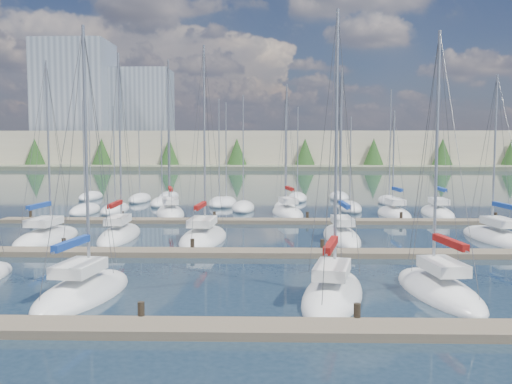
{
  "coord_description": "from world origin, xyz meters",
  "views": [
    {
      "loc": [
        0.78,
        -17.69,
        6.73
      ],
      "look_at": [
        0.0,
        14.0,
        4.0
      ],
      "focal_mm": 40.0,
      "sensor_mm": 36.0,
      "label": 1
    }
  ],
  "objects_px": {
    "sailboat_c": "(83,292)",
    "sailboat_q": "(394,214)",
    "sailboat_r": "(437,213)",
    "sailboat_p": "(287,212)",
    "sailboat_m": "(497,238)",
    "sailboat_n": "(170,213)",
    "sailboat_i": "(120,235)",
    "sailboat_d": "(333,294)",
    "sailboat_k": "(341,236)",
    "sailboat_e": "(439,290)",
    "sailboat_j": "(203,238)",
    "sailboat_h": "(47,238)"
  },
  "relations": [
    {
      "from": "sailboat_q",
      "to": "sailboat_e",
      "type": "bearing_deg",
      "value": -102.42
    },
    {
      "from": "sailboat_r",
      "to": "sailboat_m",
      "type": "bearing_deg",
      "value": -87.4
    },
    {
      "from": "sailboat_q",
      "to": "sailboat_c",
      "type": "distance_m",
      "value": 34.66
    },
    {
      "from": "sailboat_m",
      "to": "sailboat_r",
      "type": "bearing_deg",
      "value": 84.14
    },
    {
      "from": "sailboat_j",
      "to": "sailboat_c",
      "type": "height_order",
      "value": "sailboat_j"
    },
    {
      "from": "sailboat_j",
      "to": "sailboat_c",
      "type": "distance_m",
      "value": 15.07
    },
    {
      "from": "sailboat_i",
      "to": "sailboat_q",
      "type": "xyz_separation_m",
      "value": [
        22.26,
        12.99,
        -0.02
      ]
    },
    {
      "from": "sailboat_n",
      "to": "sailboat_i",
      "type": "height_order",
      "value": "sailboat_n"
    },
    {
      "from": "sailboat_r",
      "to": "sailboat_p",
      "type": "height_order",
      "value": "sailboat_r"
    },
    {
      "from": "sailboat_c",
      "to": "sailboat_d",
      "type": "relative_size",
      "value": 0.95
    },
    {
      "from": "sailboat_q",
      "to": "sailboat_h",
      "type": "xyz_separation_m",
      "value": [
        -27.04,
        -14.13,
        0.0
      ]
    },
    {
      "from": "sailboat_n",
      "to": "sailboat_j",
      "type": "bearing_deg",
      "value": -83.33
    },
    {
      "from": "sailboat_j",
      "to": "sailboat_r",
      "type": "bearing_deg",
      "value": 38.97
    },
    {
      "from": "sailboat_i",
      "to": "sailboat_m",
      "type": "height_order",
      "value": "sailboat_i"
    },
    {
      "from": "sailboat_k",
      "to": "sailboat_q",
      "type": "relative_size",
      "value": 1.22
    },
    {
      "from": "sailboat_p",
      "to": "sailboat_h",
      "type": "height_order",
      "value": "sailboat_h"
    },
    {
      "from": "sailboat_q",
      "to": "sailboat_d",
      "type": "bearing_deg",
      "value": -111.36
    },
    {
      "from": "sailboat_c",
      "to": "sailboat_d",
      "type": "bearing_deg",
      "value": 7.99
    },
    {
      "from": "sailboat_j",
      "to": "sailboat_q",
      "type": "distance_m",
      "value": 21.29
    },
    {
      "from": "sailboat_n",
      "to": "sailboat_i",
      "type": "bearing_deg",
      "value": -107.8
    },
    {
      "from": "sailboat_r",
      "to": "sailboat_c",
      "type": "distance_m",
      "value": 37.66
    },
    {
      "from": "sailboat_j",
      "to": "sailboat_q",
      "type": "relative_size",
      "value": 1.35
    },
    {
      "from": "sailboat_r",
      "to": "sailboat_d",
      "type": "distance_m",
      "value": 31.87
    },
    {
      "from": "sailboat_j",
      "to": "sailboat_q",
      "type": "bearing_deg",
      "value": 44.17
    },
    {
      "from": "sailboat_r",
      "to": "sailboat_d",
      "type": "bearing_deg",
      "value": -111.43
    },
    {
      "from": "sailboat_k",
      "to": "sailboat_m",
      "type": "xyz_separation_m",
      "value": [
        10.68,
        -0.39,
        -0.02
      ]
    },
    {
      "from": "sailboat_p",
      "to": "sailboat_m",
      "type": "height_order",
      "value": "sailboat_p"
    },
    {
      "from": "sailboat_i",
      "to": "sailboat_d",
      "type": "height_order",
      "value": "sailboat_i"
    },
    {
      "from": "sailboat_p",
      "to": "sailboat_k",
      "type": "height_order",
      "value": "sailboat_p"
    },
    {
      "from": "sailboat_n",
      "to": "sailboat_k",
      "type": "relative_size",
      "value": 1.2
    },
    {
      "from": "sailboat_e",
      "to": "sailboat_j",
      "type": "bearing_deg",
      "value": 123.98
    },
    {
      "from": "sailboat_n",
      "to": "sailboat_q",
      "type": "xyz_separation_m",
      "value": [
        20.95,
        -0.21,
        -0.02
      ]
    },
    {
      "from": "sailboat_p",
      "to": "sailboat_h",
      "type": "relative_size",
      "value": 0.99
    },
    {
      "from": "sailboat_j",
      "to": "sailboat_n",
      "type": "height_order",
      "value": "sailboat_n"
    },
    {
      "from": "sailboat_n",
      "to": "sailboat_q",
      "type": "relative_size",
      "value": 1.46
    },
    {
      "from": "sailboat_k",
      "to": "sailboat_n",
      "type": "bearing_deg",
      "value": 134.63
    },
    {
      "from": "sailboat_e",
      "to": "sailboat_c",
      "type": "bearing_deg",
      "value": 175.41
    },
    {
      "from": "sailboat_i",
      "to": "sailboat_h",
      "type": "relative_size",
      "value": 1.05
    },
    {
      "from": "sailboat_n",
      "to": "sailboat_p",
      "type": "height_order",
      "value": "sailboat_n"
    },
    {
      "from": "sailboat_e",
      "to": "sailboat_r",
      "type": "distance_m",
      "value": 29.52
    },
    {
      "from": "sailboat_i",
      "to": "sailboat_k",
      "type": "bearing_deg",
      "value": -1.94
    },
    {
      "from": "sailboat_p",
      "to": "sailboat_c",
      "type": "xyz_separation_m",
      "value": [
        -9.88,
        -29.19,
        -0.01
      ]
    },
    {
      "from": "sailboat_p",
      "to": "sailboat_k",
      "type": "xyz_separation_m",
      "value": [
        3.38,
        -13.8,
        0.0
      ]
    },
    {
      "from": "sailboat_m",
      "to": "sailboat_q",
      "type": "height_order",
      "value": "sailboat_m"
    },
    {
      "from": "sailboat_c",
      "to": "sailboat_q",
      "type": "bearing_deg",
      "value": 63.44
    },
    {
      "from": "sailboat_e",
      "to": "sailboat_m",
      "type": "xyz_separation_m",
      "value": [
        8.18,
        14.3,
        -0.01
      ]
    },
    {
      "from": "sailboat_n",
      "to": "sailboat_p",
      "type": "distance_m",
      "value": 11.07
    },
    {
      "from": "sailboat_k",
      "to": "sailboat_c",
      "type": "bearing_deg",
      "value": -133.49
    },
    {
      "from": "sailboat_e",
      "to": "sailboat_q",
      "type": "height_order",
      "value": "sailboat_e"
    },
    {
      "from": "sailboat_h",
      "to": "sailboat_c",
      "type": "bearing_deg",
      "value": -58.47
    }
  ]
}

